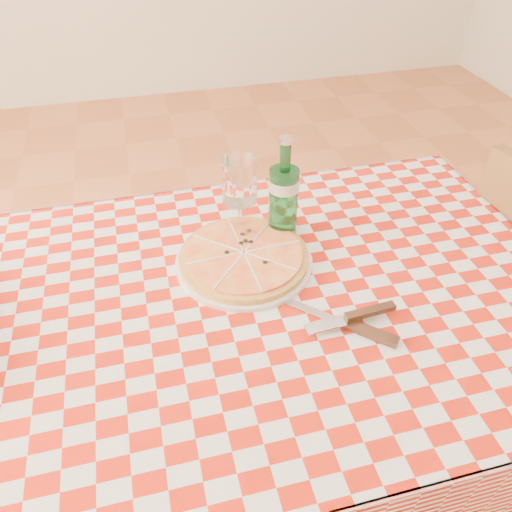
{
  "coord_description": "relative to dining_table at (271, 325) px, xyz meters",
  "views": [
    {
      "loc": [
        -0.22,
        -0.72,
        1.5
      ],
      "look_at": [
        -0.02,
        0.06,
        0.82
      ],
      "focal_mm": 35.0,
      "sensor_mm": 36.0,
      "label": 1
    }
  ],
  "objects": [
    {
      "name": "cutlery",
      "position": [
        0.12,
        -0.12,
        0.11
      ],
      "size": [
        0.32,
        0.29,
        0.03
      ],
      "primitive_type": null,
      "rotation": [
        0.0,
        0.0,
        -0.27
      ],
      "color": "silver",
      "rests_on": "tablecloth"
    },
    {
      "name": "dining_table",
      "position": [
        0.0,
        0.0,
        0.0
      ],
      "size": [
        1.2,
        0.8,
        0.75
      ],
      "color": "brown",
      "rests_on": "ground"
    },
    {
      "name": "tablecloth",
      "position": [
        0.0,
        0.0,
        0.09
      ],
      "size": [
        1.3,
        0.9,
        0.01
      ],
      "primitive_type": "cube",
      "color": "#A4180A",
      "rests_on": "dining_table"
    },
    {
      "name": "pizza_plate",
      "position": [
        -0.04,
        0.11,
        0.12
      ],
      "size": [
        0.33,
        0.33,
        0.04
      ],
      "primitive_type": null,
      "rotation": [
        0.0,
        0.0,
        0.06
      ],
      "color": "#C17F40",
      "rests_on": "tablecloth"
    },
    {
      "name": "wine_glass",
      "position": [
        -0.02,
        0.22,
        0.2
      ],
      "size": [
        0.09,
        0.09,
        0.2
      ],
      "primitive_type": null,
      "rotation": [
        0.0,
        0.0,
        0.09
      ],
      "color": "silver",
      "rests_on": "tablecloth"
    },
    {
      "name": "water_bottle",
      "position": [
        0.08,
        0.2,
        0.23
      ],
      "size": [
        0.09,
        0.09,
        0.25
      ],
      "primitive_type": null,
      "rotation": [
        0.0,
        0.0,
        -0.36
      ],
      "color": "#19652C",
      "rests_on": "tablecloth"
    }
  ]
}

